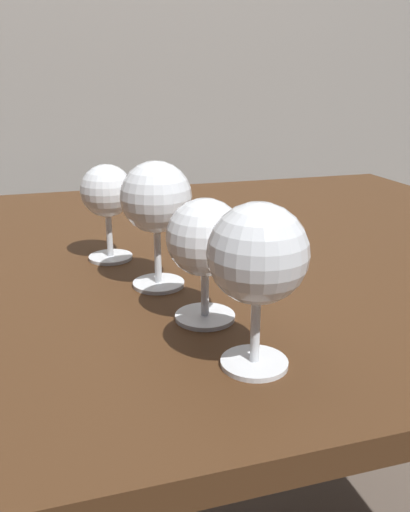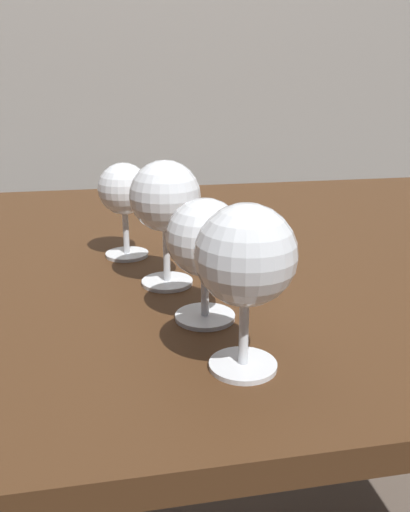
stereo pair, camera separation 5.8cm
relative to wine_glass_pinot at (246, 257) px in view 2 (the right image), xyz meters
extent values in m
cube|color=#472B16|center=(0.06, 0.37, -0.13)|extent=(1.26, 0.99, 0.03)
cylinder|color=#472B16|center=(0.63, 0.80, -0.51)|extent=(0.06, 0.06, 0.74)
cylinder|color=white|center=(0.00, 0.00, -0.11)|extent=(0.06, 0.06, 0.00)
cylinder|color=white|center=(0.00, 0.00, -0.07)|extent=(0.01, 0.01, 0.08)
sphere|color=white|center=(0.00, 0.00, 0.00)|extent=(0.09, 0.09, 0.09)
ellipsoid|color=maroon|center=(0.00, 0.00, 0.00)|extent=(0.08, 0.08, 0.05)
cylinder|color=white|center=(-0.02, 0.11, -0.11)|extent=(0.07, 0.07, 0.00)
cylinder|color=white|center=(-0.02, 0.11, -0.07)|extent=(0.01, 0.01, 0.06)
sphere|color=white|center=(-0.02, 0.11, -0.01)|extent=(0.08, 0.08, 0.08)
ellipsoid|color=#380711|center=(-0.02, 0.11, -0.02)|extent=(0.07, 0.07, 0.02)
cylinder|color=white|center=(-0.04, 0.22, -0.11)|extent=(0.07, 0.07, 0.00)
cylinder|color=white|center=(-0.04, 0.22, -0.06)|extent=(0.01, 0.01, 0.08)
sphere|color=white|center=(-0.04, 0.22, 0.01)|extent=(0.09, 0.09, 0.09)
ellipsoid|color=#470A16|center=(-0.04, 0.22, 0.00)|extent=(0.08, 0.08, 0.03)
cylinder|color=white|center=(-0.09, 0.35, -0.11)|extent=(0.06, 0.06, 0.00)
cylinder|color=white|center=(-0.09, 0.35, -0.07)|extent=(0.01, 0.01, 0.07)
sphere|color=white|center=(-0.09, 0.35, -0.01)|extent=(0.08, 0.08, 0.08)
ellipsoid|color=#EACC66|center=(-0.09, 0.35, 0.00)|extent=(0.07, 0.07, 0.04)
camera|label=1|loc=(-0.17, -0.41, 0.15)|focal=37.49mm
camera|label=2|loc=(-0.12, -0.43, 0.15)|focal=37.49mm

